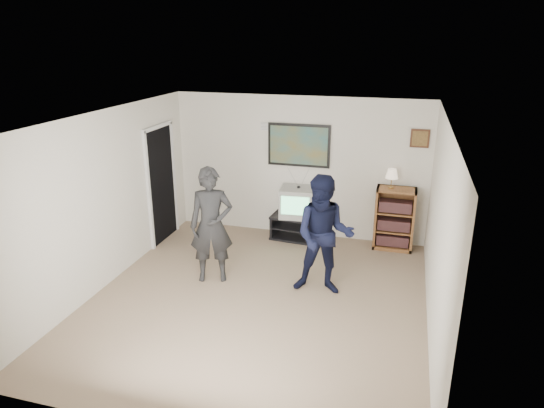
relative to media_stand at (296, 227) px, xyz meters
The scene contains 13 objects.
room_shell 2.15m from the media_stand, 91.05° to the right, with size 4.51×5.00×2.51m.
media_stand is the anchor object (origin of this frame).
crt_television 0.48m from the media_stand, ahead, with size 0.62×0.52×0.52m, color #A0A09B, non-canonical shape.
bookshelf 1.71m from the media_stand, ahead, with size 0.65×0.37×1.07m, color brown, non-canonical shape.
table_lamp 1.88m from the media_stand, ahead, with size 0.20×0.20×0.32m, color beige, non-canonical shape.
person_tall 2.10m from the media_stand, 115.17° to the right, with size 0.63×0.41×1.72m, color black.
person_short 2.02m from the media_stand, 65.90° to the right, with size 0.83×0.65×1.71m, color black.
controller_left 2.08m from the media_stand, 116.03° to the right, with size 0.04×0.12×0.04m, color white.
controller_right 1.84m from the media_stand, 63.04° to the right, with size 0.03×0.12×0.03m, color white.
poster 1.45m from the media_stand, 98.02° to the left, with size 1.10×0.03×0.75m, color black.
air_vent 1.85m from the media_stand, 156.84° to the left, with size 0.28×0.02×0.14m, color white.
small_picture 2.59m from the media_stand, ahead, with size 0.30×0.03×0.30m, color #3B1E12.
doorway 2.48m from the media_stand, 164.49° to the right, with size 0.03×0.85×2.00m, color black.
Camera 1 is at (1.78, -5.62, 3.45)m, focal length 32.00 mm.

